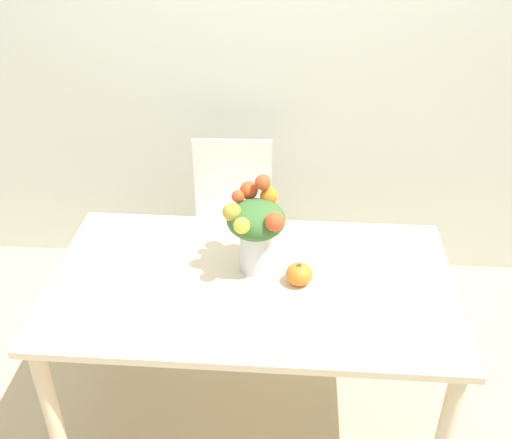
# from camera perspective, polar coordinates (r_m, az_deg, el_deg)

# --- Properties ---
(ground_plane) EXTENTS (12.00, 12.00, 0.00)m
(ground_plane) POSITION_cam_1_polar(r_m,az_deg,el_deg) (2.83, -0.34, -18.11)
(ground_plane) COLOR tan
(wall_back) EXTENTS (8.00, 0.06, 2.70)m
(wall_back) POSITION_cam_1_polar(r_m,az_deg,el_deg) (3.13, 1.38, 17.03)
(wall_back) COLOR silver
(wall_back) RESTS_ON ground_plane
(dining_table) EXTENTS (1.54, 0.87, 0.77)m
(dining_table) POSITION_cam_1_polar(r_m,az_deg,el_deg) (2.35, -0.40, -7.66)
(dining_table) COLOR beige
(dining_table) RESTS_ON ground_plane
(flower_vase) EXTENTS (0.23, 0.27, 0.37)m
(flower_vase) POSITION_cam_1_polar(r_m,az_deg,el_deg) (2.24, -0.03, -0.77)
(flower_vase) COLOR silver
(flower_vase) RESTS_ON dining_table
(pumpkin) EXTENTS (0.10, 0.10, 0.09)m
(pumpkin) POSITION_cam_1_polar(r_m,az_deg,el_deg) (2.26, 4.14, -5.19)
(pumpkin) COLOR orange
(pumpkin) RESTS_ON dining_table
(dining_chair_near_window) EXTENTS (0.44, 0.44, 0.93)m
(dining_chair_near_window) POSITION_cam_1_polar(r_m,az_deg,el_deg) (3.09, -2.27, -0.91)
(dining_chair_near_window) COLOR white
(dining_chair_near_window) RESTS_ON ground_plane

